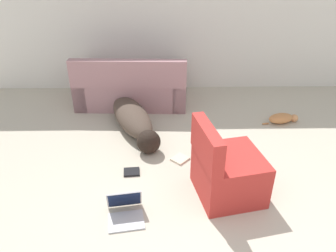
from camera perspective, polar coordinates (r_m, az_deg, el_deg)
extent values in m
cube|color=silver|center=(5.65, 3.48, 18.22)|extent=(7.34, 0.06, 2.42)
cube|color=#A3757A|center=(5.37, -6.23, 6.26)|extent=(1.75, 0.92, 0.42)
cube|color=#A3757A|center=(4.87, -7.00, 9.02)|extent=(1.72, 0.20, 0.41)
cube|color=#A3757A|center=(5.30, 1.94, 6.93)|extent=(0.23, 0.86, 0.56)
cube|color=#A3757A|center=(5.49, -14.20, 6.84)|extent=(0.23, 0.86, 0.56)
ellipsoid|color=#4C3D33|center=(4.65, -6.31, 1.67)|extent=(0.86, 1.31, 0.32)
sphere|color=black|center=(4.08, -3.39, -2.76)|extent=(0.39, 0.39, 0.30)
cylinder|color=#4C3D33|center=(5.38, -8.67, 3.96)|extent=(0.16, 0.31, 0.05)
ellipsoid|color=#BC7A47|center=(5.03, 19.07, 1.27)|extent=(0.39, 0.24, 0.15)
sphere|color=tan|center=(5.14, 21.12, 1.29)|extent=(0.13, 0.13, 0.11)
cylinder|color=#BC7A47|center=(4.95, 16.63, 0.39)|extent=(0.09, 0.04, 0.02)
cube|color=#B7B7BC|center=(3.27, -7.29, -16.11)|extent=(0.37, 0.30, 0.02)
cube|color=#B7B7BC|center=(3.30, -7.62, -12.51)|extent=(0.35, 0.16, 0.24)
cube|color=#0F1938|center=(3.30, -7.61, -12.63)|extent=(0.32, 0.14, 0.21)
cube|color=black|center=(3.82, -6.35, -7.95)|extent=(0.19, 0.16, 0.02)
cube|color=beige|center=(4.01, 2.11, -5.73)|extent=(0.25, 0.25, 0.02)
cube|color=#B72D28|center=(3.45, 10.58, -8.37)|extent=(0.75, 0.76, 0.47)
cube|color=#B72D28|center=(3.13, 6.79, -3.14)|extent=(0.25, 0.65, 0.36)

